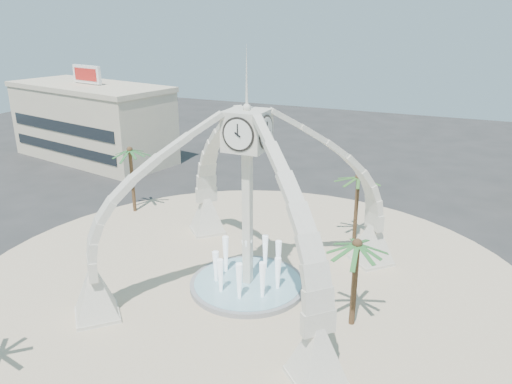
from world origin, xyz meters
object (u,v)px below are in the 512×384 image
at_px(clock_tower, 247,199).
at_px(palm_east, 357,245).
at_px(palm_west, 130,151).
at_px(fountain, 248,283).
at_px(palm_north, 358,178).

relative_size(clock_tower, palm_east, 2.93).
height_order(clock_tower, palm_east, clock_tower).
bearing_deg(clock_tower, palm_east, -10.88).
bearing_deg(clock_tower, palm_west, 151.71).
xyz_separation_m(clock_tower, palm_west, (-15.78, 8.49, -0.50)).
bearing_deg(clock_tower, fountain, 90.00).
bearing_deg(palm_north, fountain, -115.11).
distance_m(fountain, palm_west, 18.81).
xyz_separation_m(fountain, palm_north, (4.95, 10.57, 5.14)).
distance_m(clock_tower, palm_east, 7.83).
bearing_deg(palm_east, fountain, 169.12).
xyz_separation_m(palm_west, palm_north, (20.73, 2.07, -0.56)).
bearing_deg(palm_north, palm_west, -174.29).
relative_size(clock_tower, palm_west, 2.66).
distance_m(clock_tower, palm_west, 17.93).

